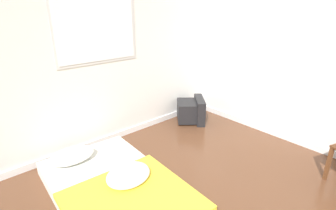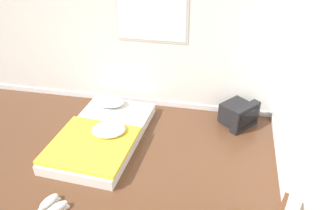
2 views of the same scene
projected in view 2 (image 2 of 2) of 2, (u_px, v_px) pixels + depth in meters
wall_back at (108, 29)px, 5.12m from camera, size 7.81×0.08×2.60m
wall_right at (327, 159)px, 2.56m from camera, size 0.08×7.44×2.60m
mattress_bed at (102, 134)px, 4.78m from camera, size 1.19×1.89×0.29m
crt_tv at (239, 114)px, 5.07m from camera, size 0.63×0.64×0.40m
sneaker_pair at (53, 205)px, 3.74m from camera, size 0.35×0.35×0.10m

